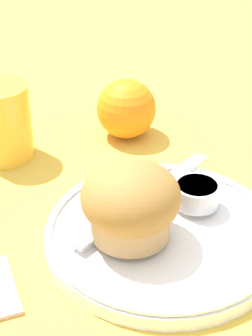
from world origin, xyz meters
The scene contains 8 objects.
ground_plane centered at (0.00, 0.00, 0.00)m, with size 3.00×3.00×0.00m, color gold.
plate centered at (-0.01, 0.00, 0.01)m, with size 0.22×0.22×0.02m.
muffin centered at (-0.04, 0.00, 0.05)m, with size 0.09×0.09×0.07m.
cream_ramekin centered at (0.03, 0.02, 0.03)m, with size 0.04×0.04×0.02m.
berry_pair centered at (-0.03, 0.05, 0.03)m, with size 0.03×0.01×0.01m.
butter_knife centered at (-0.01, 0.04, 0.02)m, with size 0.18×0.11×0.00m.
orange_fruit centered at (0.03, 0.20, 0.04)m, with size 0.07×0.07×0.07m.
juice_glass centered at (-0.12, 0.21, 0.04)m, with size 0.07×0.07×0.09m.
Camera 1 is at (-0.19, -0.37, 0.34)m, focal length 60.00 mm.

